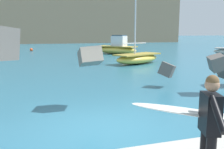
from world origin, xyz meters
The scene contains 8 objects.
ground_plane centered at (0.00, 0.00, 0.00)m, with size 400.00×400.00×0.00m, color #2D6B84.
breakwater_jetty centered at (0.53, 1.37, 1.28)m, with size 31.03×7.21×3.23m.
surfer_with_board centered at (0.66, -3.30, 1.28)m, with size 2.10×1.44×1.78m.
boat_near_right centered at (7.72, 22.84, 0.73)m, with size 5.13×5.54×2.35m.
boat_mid_centre centered at (6.39, 13.00, 0.50)m, with size 5.01×3.66×7.26m.
mooring_buoy_inner centered at (8.24, 29.85, 0.22)m, with size 0.44×0.44×0.44m.
mooring_buoy_middle centered at (-2.58, 30.97, 0.22)m, with size 0.44×0.44×0.44m.
headland_bluff centered at (-4.12, 73.28, 8.20)m, with size 82.91×36.88×16.35m.
Camera 1 is at (-1.74, -6.31, 2.61)m, focal length 39.41 mm.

